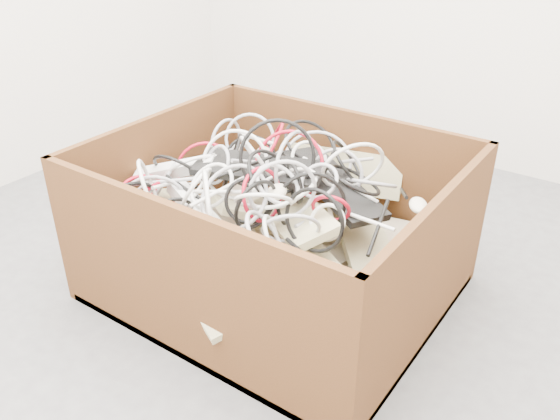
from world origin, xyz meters
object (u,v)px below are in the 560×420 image
Objects in this scene: power_strip_left at (176,169)px; vga_plug at (319,229)px; power_strip_right at (196,208)px; cardboard_box at (273,252)px.

vga_plug is (0.59, -0.01, -0.03)m from power_strip_left.
power_strip_left is 1.01× the size of power_strip_right.
power_strip_right is at bearing -134.74° from cardboard_box.
vga_plug is at bearing -19.68° from cardboard_box.
cardboard_box reaches higher than power_strip_right.
cardboard_box is at bearing -15.33° from power_strip_left.
cardboard_box reaches higher than vga_plug.
cardboard_box is 0.32m from vga_plug.
power_strip_right is at bearing -160.68° from vga_plug.
power_strip_right is (0.19, -0.11, -0.04)m from power_strip_left.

